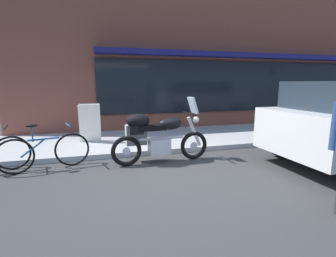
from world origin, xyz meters
TOP-DOWN VIEW (x-y plane):
  - ground_plane at (0.00, 0.00)m, footprint 80.00×80.00m
  - storefront_building at (5.25, 4.27)m, footprint 18.51×0.90m
  - touring_motorcycle at (-0.06, 0.76)m, footprint 2.14×0.62m
  - parked_bicycle at (-2.25, 0.91)m, footprint 1.66×0.59m
  - sandwich_board_sign at (-1.42, 2.69)m, footprint 0.55×0.43m

SIDE VIEW (x-z plane):
  - ground_plane at x=0.00m, z-range 0.00..0.00m
  - parked_bicycle at x=-2.25m, z-range -0.09..0.84m
  - touring_motorcycle at x=-0.06m, z-range -0.09..1.30m
  - sandwich_board_sign at x=-1.42m, z-range 0.13..1.14m
  - storefront_building at x=5.25m, z-range -0.05..5.47m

